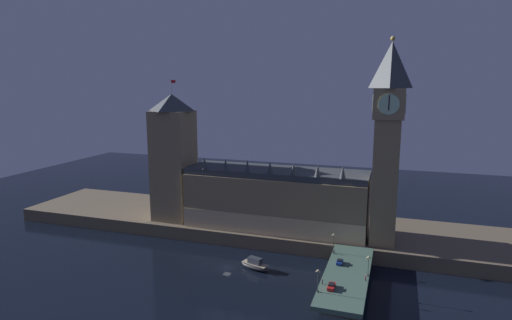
{
  "coord_description": "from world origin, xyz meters",
  "views": [
    {
      "loc": [
        54.13,
        -129.96,
        63.44
      ],
      "look_at": [
        4.12,
        20.0,
        35.0
      ],
      "focal_mm": 30.0,
      "sensor_mm": 36.0,
      "label": 1
    }
  ],
  "objects_px": {
    "car_northbound_lead": "(340,262)",
    "pedestrian_mid_walk": "(366,278)",
    "boat_upstream": "(255,265)",
    "street_lamp_far": "(334,241)",
    "victoria_tower": "(174,157)",
    "car_northbound_trail": "(331,286)",
    "pedestrian_near_rail": "(322,281)",
    "clock_tower": "(387,138)",
    "street_lamp_near": "(318,278)",
    "pedestrian_far_rail": "(334,251)",
    "street_lamp_mid": "(368,264)"
  },
  "relations": [
    {
      "from": "car_northbound_lead",
      "to": "pedestrian_mid_walk",
      "type": "height_order",
      "value": "pedestrian_mid_walk"
    },
    {
      "from": "victoria_tower",
      "to": "pedestrian_near_rail",
      "type": "height_order",
      "value": "victoria_tower"
    },
    {
      "from": "pedestrian_near_rail",
      "to": "pedestrian_mid_walk",
      "type": "height_order",
      "value": "pedestrian_mid_walk"
    },
    {
      "from": "pedestrian_mid_walk",
      "to": "street_lamp_near",
      "type": "distance_m",
      "value": 16.76
    },
    {
      "from": "pedestrian_near_rail",
      "to": "street_lamp_near",
      "type": "distance_m",
      "value": 6.15
    },
    {
      "from": "clock_tower",
      "to": "pedestrian_mid_walk",
      "type": "height_order",
      "value": "clock_tower"
    },
    {
      "from": "car_northbound_trail",
      "to": "boat_upstream",
      "type": "distance_m",
      "value": 34.59
    },
    {
      "from": "clock_tower",
      "to": "street_lamp_near",
      "type": "xyz_separation_m",
      "value": [
        -15.4,
        -45.64,
        -34.12
      ]
    },
    {
      "from": "pedestrian_mid_walk",
      "to": "clock_tower",
      "type": "bearing_deg",
      "value": 84.65
    },
    {
      "from": "victoria_tower",
      "to": "pedestrian_mid_walk",
      "type": "xyz_separation_m",
      "value": [
        83.63,
        -37.78,
        -25.19
      ]
    },
    {
      "from": "pedestrian_far_rail",
      "to": "pedestrian_mid_walk",
      "type": "bearing_deg",
      "value": -55.93
    },
    {
      "from": "pedestrian_mid_walk",
      "to": "pedestrian_near_rail",
      "type": "bearing_deg",
      "value": -153.4
    },
    {
      "from": "pedestrian_far_rail",
      "to": "street_lamp_near",
      "type": "height_order",
      "value": "street_lamp_near"
    },
    {
      "from": "car_northbound_lead",
      "to": "victoria_tower",
      "type": "bearing_deg",
      "value": 159.5
    },
    {
      "from": "pedestrian_mid_walk",
      "to": "boat_upstream",
      "type": "distance_m",
      "value": 39.54
    },
    {
      "from": "pedestrian_mid_walk",
      "to": "pedestrian_far_rail",
      "type": "relative_size",
      "value": 1.11
    },
    {
      "from": "clock_tower",
      "to": "street_lamp_far",
      "type": "bearing_deg",
      "value": -133.55
    },
    {
      "from": "clock_tower",
      "to": "car_northbound_trail",
      "type": "bearing_deg",
      "value": -105.87
    },
    {
      "from": "pedestrian_near_rail",
      "to": "street_lamp_far",
      "type": "xyz_separation_m",
      "value": [
        -0.4,
        24.25,
        3.4
      ]
    },
    {
      "from": "clock_tower",
      "to": "street_lamp_near",
      "type": "height_order",
      "value": "clock_tower"
    },
    {
      "from": "victoria_tower",
      "to": "boat_upstream",
      "type": "height_order",
      "value": "victoria_tower"
    },
    {
      "from": "car_northbound_lead",
      "to": "boat_upstream",
      "type": "relative_size",
      "value": 0.34
    },
    {
      "from": "car_northbound_trail",
      "to": "street_lamp_far",
      "type": "relative_size",
      "value": 0.65
    },
    {
      "from": "pedestrian_mid_walk",
      "to": "street_lamp_far",
      "type": "bearing_deg",
      "value": 123.53
    },
    {
      "from": "car_northbound_lead",
      "to": "street_lamp_mid",
      "type": "height_order",
      "value": "street_lamp_mid"
    },
    {
      "from": "victoria_tower",
      "to": "car_northbound_trail",
      "type": "height_order",
      "value": "victoria_tower"
    },
    {
      "from": "pedestrian_near_rail",
      "to": "pedestrian_far_rail",
      "type": "distance_m",
      "value": 23.29
    },
    {
      "from": "street_lamp_mid",
      "to": "boat_upstream",
      "type": "bearing_deg",
      "value": 170.02
    },
    {
      "from": "boat_upstream",
      "to": "victoria_tower",
      "type": "bearing_deg",
      "value": 149.14
    },
    {
      "from": "clock_tower",
      "to": "pedestrian_near_rail",
      "type": "bearing_deg",
      "value": -110.35
    },
    {
      "from": "pedestrian_near_rail",
      "to": "pedestrian_far_rail",
      "type": "bearing_deg",
      "value": 90.0
    },
    {
      "from": "clock_tower",
      "to": "pedestrian_far_rail",
      "type": "xyz_separation_m",
      "value": [
        -15.0,
        -17.16,
        -37.39
      ]
    },
    {
      "from": "pedestrian_far_rail",
      "to": "street_lamp_near",
      "type": "xyz_separation_m",
      "value": [
        -0.4,
        -28.48,
        3.27
      ]
    },
    {
      "from": "pedestrian_mid_walk",
      "to": "street_lamp_mid",
      "type": "bearing_deg",
      "value": 83.72
    },
    {
      "from": "car_northbound_trail",
      "to": "boat_upstream",
      "type": "relative_size",
      "value": 0.39
    },
    {
      "from": "clock_tower",
      "to": "street_lamp_far",
      "type": "xyz_separation_m",
      "value": [
        -15.4,
        -16.2,
        -33.99
      ]
    },
    {
      "from": "victoria_tower",
      "to": "street_lamp_far",
      "type": "bearing_deg",
      "value": -15.2
    },
    {
      "from": "clock_tower",
      "to": "car_northbound_trail",
      "type": "xyz_separation_m",
      "value": [
        -12.06,
        -42.41,
        -37.57
      ]
    },
    {
      "from": "victoria_tower",
      "to": "car_northbound_lead",
      "type": "relative_size",
      "value": 15.33
    },
    {
      "from": "pedestrian_near_rail",
      "to": "street_lamp_far",
      "type": "bearing_deg",
      "value": 90.95
    },
    {
      "from": "car_northbound_trail",
      "to": "pedestrian_far_rail",
      "type": "distance_m",
      "value": 25.42
    },
    {
      "from": "car_northbound_lead",
      "to": "street_lamp_far",
      "type": "height_order",
      "value": "street_lamp_far"
    },
    {
      "from": "street_lamp_far",
      "to": "boat_upstream",
      "type": "height_order",
      "value": "street_lamp_far"
    },
    {
      "from": "pedestrian_mid_walk",
      "to": "boat_upstream",
      "type": "relative_size",
      "value": 0.16
    },
    {
      "from": "street_lamp_mid",
      "to": "car_northbound_lead",
      "type": "bearing_deg",
      "value": 146.22
    },
    {
      "from": "car_northbound_lead",
      "to": "car_northbound_trail",
      "type": "distance_m",
      "value": 17.66
    },
    {
      "from": "pedestrian_near_rail",
      "to": "pedestrian_mid_walk",
      "type": "bearing_deg",
      "value": 26.6
    },
    {
      "from": "car_northbound_lead",
      "to": "street_lamp_far",
      "type": "xyz_separation_m",
      "value": [
        -3.34,
        8.55,
        3.6
      ]
    },
    {
      "from": "pedestrian_far_rail",
      "to": "street_lamp_far",
      "type": "height_order",
      "value": "street_lamp_far"
    },
    {
      "from": "victoria_tower",
      "to": "car_northbound_lead",
      "type": "distance_m",
      "value": 83.84
    }
  ]
}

